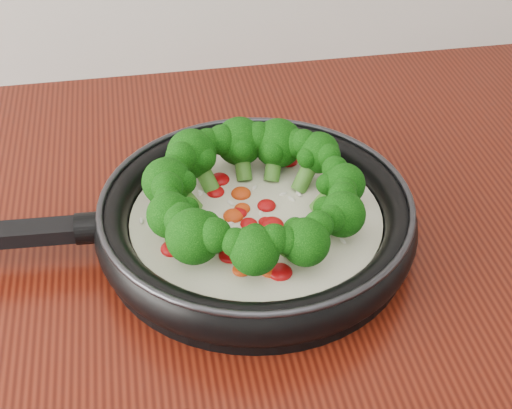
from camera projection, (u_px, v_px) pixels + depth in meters
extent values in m
cylinder|color=black|center=(256.00, 237.00, 0.80)|extent=(0.34, 0.34, 0.01)
torus|color=black|center=(256.00, 219.00, 0.78)|extent=(0.35, 0.35, 0.04)
torus|color=#2D2D33|center=(256.00, 202.00, 0.77)|extent=(0.34, 0.34, 0.01)
cube|color=black|center=(3.00, 235.00, 0.76)|extent=(0.20, 0.04, 0.02)
cylinder|color=black|center=(91.00, 228.00, 0.76)|extent=(0.03, 0.03, 0.03)
cylinder|color=silver|center=(256.00, 224.00, 0.79)|extent=(0.28, 0.28, 0.02)
ellipsoid|color=#AE080B|center=(265.00, 222.00, 0.77)|extent=(0.02, 0.02, 0.01)
ellipsoid|color=#AE080B|center=(249.00, 224.00, 0.77)|extent=(0.03, 0.03, 0.01)
ellipsoid|color=red|center=(270.00, 270.00, 0.71)|extent=(0.02, 0.02, 0.01)
ellipsoid|color=#AE080B|center=(272.00, 225.00, 0.77)|extent=(0.03, 0.03, 0.01)
ellipsoid|color=#AE080B|center=(261.00, 237.00, 0.75)|extent=(0.02, 0.02, 0.01)
ellipsoid|color=red|center=(242.00, 270.00, 0.71)|extent=(0.02, 0.02, 0.01)
ellipsoid|color=#AE080B|center=(267.00, 206.00, 0.79)|extent=(0.02, 0.02, 0.01)
ellipsoid|color=#AE080B|center=(187.00, 175.00, 0.84)|extent=(0.03, 0.03, 0.01)
ellipsoid|color=red|center=(241.00, 194.00, 0.81)|extent=(0.03, 0.03, 0.01)
ellipsoid|color=#AE080B|center=(288.00, 161.00, 0.86)|extent=(0.03, 0.03, 0.01)
ellipsoid|color=#AE080B|center=(239.00, 213.00, 0.78)|extent=(0.02, 0.02, 0.01)
ellipsoid|color=red|center=(346.00, 218.00, 0.78)|extent=(0.02, 0.02, 0.01)
ellipsoid|color=#AE080B|center=(172.00, 249.00, 0.74)|extent=(0.03, 0.03, 0.01)
ellipsoid|color=#AE080B|center=(219.00, 180.00, 0.83)|extent=(0.02, 0.02, 0.01)
ellipsoid|color=red|center=(233.00, 216.00, 0.78)|extent=(0.03, 0.03, 0.01)
ellipsoid|color=#AE080B|center=(230.00, 255.00, 0.73)|extent=(0.03, 0.03, 0.01)
ellipsoid|color=#AE080B|center=(280.00, 272.00, 0.71)|extent=(0.03, 0.03, 0.01)
ellipsoid|color=red|center=(242.00, 209.00, 0.79)|extent=(0.02, 0.02, 0.01)
ellipsoid|color=#AE080B|center=(216.00, 192.00, 0.81)|extent=(0.03, 0.03, 0.01)
ellipsoid|color=#AE080B|center=(345.00, 190.00, 0.82)|extent=(0.02, 0.02, 0.01)
ellipsoid|color=white|center=(340.00, 218.00, 0.78)|extent=(0.01, 0.01, 0.00)
ellipsoid|color=white|center=(261.00, 214.00, 0.79)|extent=(0.01, 0.01, 0.00)
ellipsoid|color=white|center=(230.00, 224.00, 0.77)|extent=(0.01, 0.01, 0.00)
ellipsoid|color=white|center=(202.00, 192.00, 0.81)|extent=(0.01, 0.01, 0.00)
ellipsoid|color=white|center=(166.00, 209.00, 0.79)|extent=(0.01, 0.01, 0.00)
ellipsoid|color=white|center=(313.00, 177.00, 0.84)|extent=(0.01, 0.01, 0.00)
ellipsoid|color=white|center=(221.00, 188.00, 0.82)|extent=(0.01, 0.01, 0.00)
ellipsoid|color=white|center=(201.00, 194.00, 0.81)|extent=(0.01, 0.01, 0.00)
ellipsoid|color=white|center=(149.00, 216.00, 0.78)|extent=(0.01, 0.01, 0.00)
ellipsoid|color=white|center=(316.00, 212.00, 0.79)|extent=(0.01, 0.01, 0.00)
ellipsoid|color=white|center=(276.00, 226.00, 0.77)|extent=(0.01, 0.01, 0.00)
ellipsoid|color=white|center=(283.00, 194.00, 0.81)|extent=(0.01, 0.01, 0.00)
ellipsoid|color=white|center=(231.00, 203.00, 0.80)|extent=(0.01, 0.01, 0.00)
ellipsoid|color=white|center=(319.00, 237.00, 0.75)|extent=(0.01, 0.01, 0.00)
ellipsoid|color=white|center=(232.00, 214.00, 0.78)|extent=(0.01, 0.01, 0.00)
ellipsoid|color=white|center=(299.00, 194.00, 0.81)|extent=(0.01, 0.01, 0.00)
ellipsoid|color=white|center=(343.00, 241.00, 0.75)|extent=(0.01, 0.01, 0.00)
ellipsoid|color=white|center=(292.00, 199.00, 0.80)|extent=(0.01, 0.01, 0.00)
ellipsoid|color=white|center=(254.00, 188.00, 0.82)|extent=(0.01, 0.01, 0.00)
ellipsoid|color=white|center=(235.00, 163.00, 0.86)|extent=(0.01, 0.01, 0.00)
ellipsoid|color=white|center=(141.00, 221.00, 0.77)|extent=(0.01, 0.01, 0.00)
cylinder|color=#4E8B2D|center=(326.00, 199.00, 0.78)|extent=(0.03, 0.02, 0.04)
sphere|color=black|center=(344.00, 184.00, 0.77)|extent=(0.05, 0.05, 0.04)
sphere|color=black|center=(335.00, 169.00, 0.78)|extent=(0.03, 0.03, 0.03)
sphere|color=black|center=(344.00, 189.00, 0.76)|extent=(0.03, 0.03, 0.03)
sphere|color=black|center=(327.00, 184.00, 0.77)|extent=(0.02, 0.02, 0.02)
cylinder|color=#4E8B2D|center=(306.00, 175.00, 0.81)|extent=(0.04, 0.04, 0.04)
sphere|color=black|center=(319.00, 153.00, 0.81)|extent=(0.05, 0.05, 0.05)
sphere|color=black|center=(304.00, 142.00, 0.81)|extent=(0.03, 0.03, 0.03)
sphere|color=black|center=(328.00, 156.00, 0.80)|extent=(0.03, 0.03, 0.03)
sphere|color=black|center=(307.00, 158.00, 0.80)|extent=(0.02, 0.02, 0.02)
cylinder|color=#4E8B2D|center=(274.00, 166.00, 0.83)|extent=(0.03, 0.04, 0.04)
sphere|color=black|center=(278.00, 143.00, 0.83)|extent=(0.06, 0.06, 0.06)
sphere|color=black|center=(258.00, 137.00, 0.83)|extent=(0.04, 0.04, 0.03)
sphere|color=black|center=(295.00, 143.00, 0.82)|extent=(0.03, 0.03, 0.03)
sphere|color=black|center=(274.00, 150.00, 0.82)|extent=(0.03, 0.03, 0.03)
cylinder|color=#4E8B2D|center=(243.00, 164.00, 0.83)|extent=(0.02, 0.04, 0.04)
sphere|color=black|center=(240.00, 141.00, 0.83)|extent=(0.06, 0.06, 0.05)
sphere|color=black|center=(222.00, 140.00, 0.82)|extent=(0.04, 0.04, 0.03)
sphere|color=black|center=(258.00, 136.00, 0.83)|extent=(0.03, 0.03, 0.03)
sphere|color=black|center=(243.00, 149.00, 0.82)|extent=(0.03, 0.03, 0.03)
cylinder|color=#4E8B2D|center=(205.00, 175.00, 0.81)|extent=(0.04, 0.04, 0.04)
sphere|color=black|center=(192.00, 154.00, 0.81)|extent=(0.06, 0.06, 0.05)
sphere|color=black|center=(181.00, 157.00, 0.79)|extent=(0.04, 0.04, 0.03)
sphere|color=black|center=(208.00, 143.00, 0.82)|extent=(0.03, 0.03, 0.03)
sphere|color=black|center=(204.00, 158.00, 0.80)|extent=(0.03, 0.03, 0.03)
cylinder|color=#4E8B2D|center=(186.00, 198.00, 0.78)|extent=(0.04, 0.03, 0.04)
sphere|color=black|center=(167.00, 182.00, 0.77)|extent=(0.05, 0.05, 0.05)
sphere|color=black|center=(167.00, 187.00, 0.75)|extent=(0.03, 0.03, 0.03)
sphere|color=black|center=(175.00, 167.00, 0.78)|extent=(0.03, 0.03, 0.03)
sphere|color=black|center=(184.00, 182.00, 0.77)|extent=(0.03, 0.03, 0.03)
cylinder|color=#4E8B2D|center=(189.00, 224.00, 0.75)|extent=(0.04, 0.03, 0.04)
sphere|color=black|center=(170.00, 215.00, 0.73)|extent=(0.05, 0.05, 0.05)
sphere|color=black|center=(182.00, 217.00, 0.71)|extent=(0.03, 0.03, 0.03)
sphere|color=black|center=(167.00, 199.00, 0.74)|extent=(0.03, 0.03, 0.03)
sphere|color=black|center=(188.00, 208.00, 0.73)|extent=(0.02, 0.02, 0.02)
cylinder|color=#4E8B2D|center=(208.00, 241.00, 0.73)|extent=(0.04, 0.04, 0.04)
sphere|color=black|center=(194.00, 236.00, 0.70)|extent=(0.06, 0.06, 0.05)
sphere|color=black|center=(214.00, 235.00, 0.69)|extent=(0.04, 0.04, 0.03)
sphere|color=black|center=(180.00, 221.00, 0.71)|extent=(0.03, 0.03, 0.03)
sphere|color=black|center=(207.00, 225.00, 0.71)|extent=(0.03, 0.03, 0.03)
cylinder|color=#4E8B2D|center=(255.00, 252.00, 0.71)|extent=(0.02, 0.04, 0.04)
sphere|color=black|center=(255.00, 250.00, 0.68)|extent=(0.05, 0.05, 0.05)
sphere|color=black|center=(274.00, 239.00, 0.68)|extent=(0.03, 0.03, 0.03)
sphere|color=black|center=(235.00, 242.00, 0.68)|extent=(0.03, 0.03, 0.03)
sphere|color=black|center=(255.00, 236.00, 0.70)|extent=(0.02, 0.02, 0.02)
cylinder|color=#4E8B2D|center=(294.00, 246.00, 0.72)|extent=(0.03, 0.04, 0.04)
sphere|color=black|center=(306.00, 242.00, 0.69)|extent=(0.05, 0.05, 0.05)
sphere|color=black|center=(318.00, 226.00, 0.70)|extent=(0.03, 0.03, 0.03)
sphere|color=black|center=(287.00, 240.00, 0.69)|extent=(0.03, 0.03, 0.03)
sphere|color=black|center=(295.00, 229.00, 0.71)|extent=(0.02, 0.02, 0.02)
cylinder|color=#4E8B2D|center=(324.00, 224.00, 0.75)|extent=(0.04, 0.03, 0.04)
sphere|color=black|center=(342.00, 214.00, 0.73)|extent=(0.05, 0.05, 0.05)
sphere|color=black|center=(343.00, 196.00, 0.74)|extent=(0.03, 0.03, 0.03)
sphere|color=black|center=(333.00, 218.00, 0.72)|extent=(0.03, 0.03, 0.03)
sphere|color=black|center=(325.00, 208.00, 0.74)|extent=(0.02, 0.02, 0.02)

